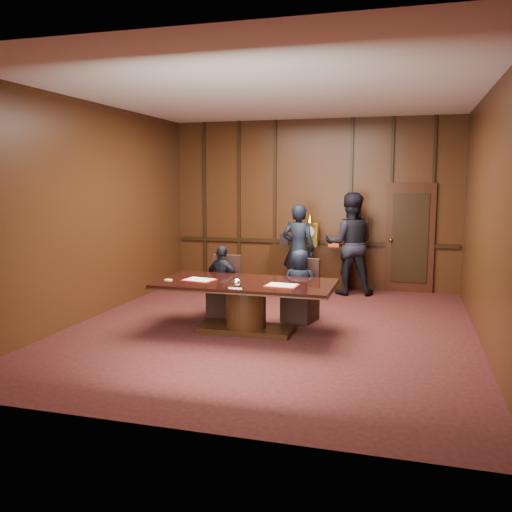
% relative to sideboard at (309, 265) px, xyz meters
% --- Properties ---
extents(room, '(7.00, 7.04, 3.50)m').
position_rel_sideboard_xyz_m(room, '(0.07, -3.12, 1.24)').
color(room, black).
rests_on(room, ground).
extents(sideboard, '(1.60, 0.45, 1.54)m').
position_rel_sideboard_xyz_m(sideboard, '(0.00, 0.00, 0.00)').
color(sideboard, black).
rests_on(sideboard, ground).
extents(conference_table, '(2.62, 1.32, 0.76)m').
position_rel_sideboard_xyz_m(conference_table, '(-0.31, -3.52, 0.02)').
color(conference_table, black).
rests_on(conference_table, ground).
extents(folder_left, '(0.51, 0.41, 0.02)m').
position_rel_sideboard_xyz_m(folder_left, '(-1.01, -3.61, 0.28)').
color(folder_left, maroon).
rests_on(folder_left, conference_table).
extents(folder_right, '(0.48, 0.36, 0.02)m').
position_rel_sideboard_xyz_m(folder_right, '(0.28, -3.69, 0.28)').
color(folder_right, maroon).
rests_on(folder_right, conference_table).
extents(inkstand, '(0.20, 0.14, 0.12)m').
position_rel_sideboard_xyz_m(inkstand, '(-0.31, -3.97, 0.33)').
color(inkstand, white).
rests_on(inkstand, conference_table).
extents(notepad, '(0.11, 0.09, 0.01)m').
position_rel_sideboard_xyz_m(notepad, '(-1.46, -3.73, 0.28)').
color(notepad, '#FDDA7C').
rests_on(notepad, conference_table).
extents(chair_left, '(0.51, 0.51, 0.99)m').
position_rel_sideboard_xyz_m(chair_left, '(-0.96, -2.64, -0.19)').
color(chair_left, black).
rests_on(chair_left, ground).
extents(chair_right, '(0.58, 0.58, 0.99)m').
position_rel_sideboard_xyz_m(chair_right, '(0.35, -2.64, -0.19)').
color(chair_right, black).
rests_on(chair_right, ground).
extents(signatory_left, '(0.74, 0.48, 1.18)m').
position_rel_sideboard_xyz_m(signatory_left, '(-0.96, -2.72, 0.10)').
color(signatory_left, black).
rests_on(signatory_left, ground).
extents(signatory_right, '(0.57, 0.38, 1.17)m').
position_rel_sideboard_xyz_m(signatory_right, '(0.34, -2.72, 0.10)').
color(signatory_right, black).
rests_on(signatory_right, ground).
extents(witness_left, '(0.68, 0.47, 1.79)m').
position_rel_sideboard_xyz_m(witness_left, '(-0.11, -0.63, 0.41)').
color(witness_left, black).
rests_on(witness_left, ground).
extents(witness_right, '(1.09, 0.92, 2.01)m').
position_rel_sideboard_xyz_m(witness_right, '(0.87, -0.36, 0.52)').
color(witness_right, black).
rests_on(witness_right, ground).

